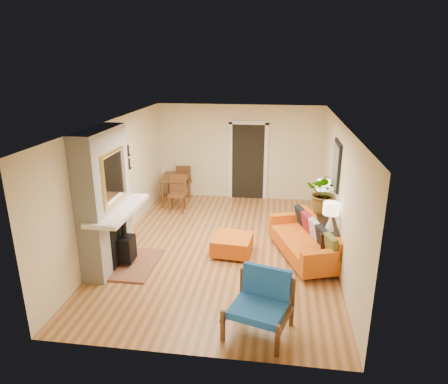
{
  "coord_description": "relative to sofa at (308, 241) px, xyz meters",
  "views": [
    {
      "loc": [
        1.07,
        -7.49,
        3.73
      ],
      "look_at": [
        0.0,
        0.2,
        1.15
      ],
      "focal_mm": 32.0,
      "sensor_mm": 36.0,
      "label": 1
    }
  ],
  "objects": [
    {
      "name": "console_table",
      "position": [
        0.35,
        0.38,
        0.23
      ],
      "size": [
        0.34,
        1.85,
        0.72
      ],
      "color": "black",
      "rests_on": "ground"
    },
    {
      "name": "sofa",
      "position": [
        0.0,
        0.0,
        0.0
      ],
      "size": [
        1.45,
        2.15,
        0.78
      ],
      "color": "silver",
      "rests_on": "ground"
    },
    {
      "name": "dining_table",
      "position": [
        -3.3,
        2.71,
        0.26
      ],
      "size": [
        0.81,
        1.74,
        0.93
      ],
      "color": "brown",
      "rests_on": "ground"
    },
    {
      "name": "room_shell",
      "position": [
        -1.12,
        2.81,
        0.9
      ],
      "size": [
        6.5,
        6.5,
        6.5
      ],
      "color": "#C27C4A",
      "rests_on": "ground"
    },
    {
      "name": "lamp_far",
      "position": [
        0.35,
        1.12,
        0.72
      ],
      "size": [
        0.3,
        0.3,
        0.54
      ],
      "color": "white",
      "rests_on": "console_table"
    },
    {
      "name": "houseplant",
      "position": [
        0.34,
        0.63,
        0.81
      ],
      "size": [
        0.83,
        0.73,
        0.86
      ],
      "primitive_type": "imported",
      "rotation": [
        0.0,
        0.0,
        -0.08
      ],
      "color": "#1E5919",
      "rests_on": "console_table"
    },
    {
      "name": "ottoman",
      "position": [
        -1.49,
        -0.1,
        -0.12
      ],
      "size": [
        0.81,
        0.81,
        0.38
      ],
      "color": "silver",
      "rests_on": "ground"
    },
    {
      "name": "blue_chair",
      "position": [
        -0.8,
        -2.36,
        0.13
      ],
      "size": [
        1.04,
        1.02,
        0.88
      ],
      "color": "brown",
      "rests_on": "ground"
    },
    {
      "name": "fireplace",
      "position": [
        -3.73,
        -0.82,
        0.9
      ],
      "size": [
        1.09,
        1.68,
        2.6
      ],
      "color": "white",
      "rests_on": "ground"
    },
    {
      "name": "lamp_near",
      "position": [
        0.35,
        -0.31,
        0.72
      ],
      "size": [
        0.3,
        0.3,
        0.54
      ],
      "color": "white",
      "rests_on": "console_table"
    }
  ]
}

